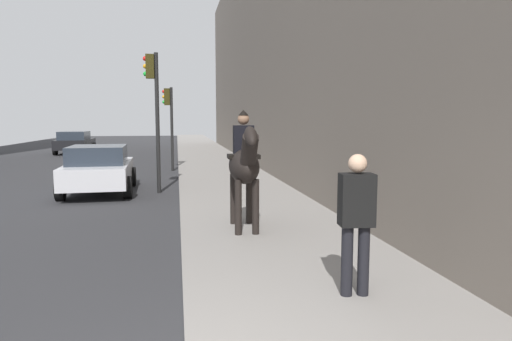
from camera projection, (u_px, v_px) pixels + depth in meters
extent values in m
ellipsoid|color=black|center=(244.00, 166.00, 8.69)|extent=(1.51, 0.59, 0.66)
cylinder|color=black|center=(256.00, 207.00, 8.35)|extent=(0.13, 0.13, 1.02)
cylinder|color=black|center=(238.00, 207.00, 8.31)|extent=(0.13, 0.13, 1.02)
cylinder|color=black|center=(249.00, 198.00, 9.24)|extent=(0.13, 0.13, 1.02)
cylinder|color=black|center=(233.00, 199.00, 9.19)|extent=(0.13, 0.13, 1.02)
cylinder|color=black|center=(249.00, 151.00, 7.90)|extent=(0.64, 0.29, 0.68)
ellipsoid|color=black|center=(251.00, 137.00, 7.66)|extent=(0.63, 0.23, 0.49)
cylinder|color=black|center=(240.00, 167.00, 9.41)|extent=(0.28, 0.11, 0.55)
cube|color=black|center=(244.00, 156.00, 8.72)|extent=(0.45, 0.61, 0.08)
cube|color=black|center=(243.00, 140.00, 8.69)|extent=(0.29, 0.39, 0.55)
sphere|color=#8C664C|center=(243.00, 119.00, 8.64)|extent=(0.22, 0.22, 0.22)
cone|color=black|center=(243.00, 113.00, 8.63)|extent=(0.20, 0.20, 0.10)
cylinder|color=black|center=(347.00, 261.00, 5.44)|extent=(0.14, 0.14, 0.85)
cylinder|color=black|center=(363.00, 260.00, 5.46)|extent=(0.14, 0.14, 0.85)
cube|color=black|center=(357.00, 200.00, 5.37)|extent=(0.30, 0.42, 0.62)
sphere|color=#D8AD8C|center=(358.00, 163.00, 5.32)|extent=(0.22, 0.22, 0.22)
cube|color=silver|center=(99.00, 173.00, 13.79)|extent=(4.00, 1.94, 0.60)
cube|color=#262D38|center=(98.00, 155.00, 13.50)|extent=(2.04, 1.65, 0.52)
cylinder|color=black|center=(76.00, 178.00, 14.82)|extent=(0.65, 0.25, 0.64)
cylinder|color=black|center=(132.00, 177.00, 15.19)|extent=(0.65, 0.25, 0.64)
cylinder|color=black|center=(60.00, 189.00, 12.45)|extent=(0.65, 0.25, 0.64)
cylinder|color=black|center=(128.00, 187.00, 12.82)|extent=(0.65, 0.25, 0.64)
cube|color=black|center=(75.00, 144.00, 29.79)|extent=(4.28, 1.89, 0.60)
cube|color=#262D38|center=(74.00, 135.00, 29.48)|extent=(2.28, 1.65, 0.52)
cylinder|color=black|center=(65.00, 147.00, 30.96)|extent=(0.64, 0.22, 0.64)
cylinder|color=black|center=(94.00, 147.00, 31.29)|extent=(0.64, 0.22, 0.64)
cylinder|color=black|center=(55.00, 150.00, 28.37)|extent=(0.64, 0.22, 0.64)
cylinder|color=black|center=(87.00, 150.00, 28.69)|extent=(0.64, 0.22, 0.64)
cylinder|color=black|center=(158.00, 124.00, 13.61)|extent=(0.12, 0.12, 4.16)
cube|color=#2D280C|center=(150.00, 66.00, 13.39)|extent=(0.20, 0.24, 0.70)
sphere|color=red|center=(145.00, 59.00, 13.34)|extent=(0.14, 0.14, 0.14)
sphere|color=orange|center=(145.00, 66.00, 13.37)|extent=(0.14, 0.14, 0.14)
sphere|color=green|center=(146.00, 74.00, 13.39)|extent=(0.14, 0.14, 0.14)
cylinder|color=black|center=(172.00, 130.00, 19.54)|extent=(0.12, 0.12, 3.57)
cube|color=#2D280C|center=(167.00, 97.00, 19.36)|extent=(0.20, 0.24, 0.70)
sphere|color=red|center=(164.00, 92.00, 19.31)|extent=(0.14, 0.14, 0.14)
sphere|color=orange|center=(164.00, 97.00, 19.33)|extent=(0.14, 0.14, 0.14)
sphere|color=green|center=(164.00, 102.00, 19.36)|extent=(0.14, 0.14, 0.14)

